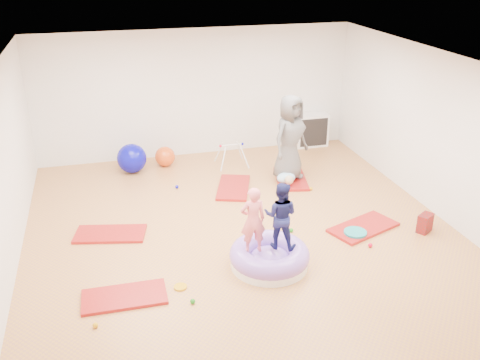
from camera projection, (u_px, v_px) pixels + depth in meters
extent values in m
cube|color=#C68D3C|center=(245.00, 237.00, 8.75)|extent=(7.00, 8.00, 0.01)
cube|color=silver|center=(245.00, 67.00, 7.62)|extent=(7.00, 8.00, 0.01)
cube|color=silver|center=(196.00, 93.00, 11.72)|extent=(7.00, 0.01, 2.80)
cube|color=silver|center=(368.00, 320.00, 4.65)|extent=(7.00, 0.01, 2.80)
cube|color=silver|center=(1.00, 182.00, 7.35)|extent=(0.01, 8.00, 2.80)
cube|color=silver|center=(444.00, 138.00, 9.02)|extent=(0.01, 8.00, 2.80)
cube|color=#A5221C|center=(124.00, 297.00, 7.24)|extent=(1.14, 0.58, 0.05)
cube|color=#A5221C|center=(110.00, 234.00, 8.81)|extent=(1.24, 0.81, 0.05)
cube|color=#A5221C|center=(233.00, 187.00, 10.48)|extent=(0.94, 1.30, 0.05)
cube|color=#A5221C|center=(363.00, 227.00, 9.01)|extent=(1.32, 0.97, 0.05)
cube|color=#A5221C|center=(291.00, 179.00, 10.88)|extent=(0.81, 1.26, 0.05)
cylinder|color=white|center=(269.00, 262.00, 7.96)|extent=(1.16, 1.16, 0.13)
torus|color=#8F63D3|center=(269.00, 255.00, 7.92)|extent=(1.19, 1.19, 0.32)
ellipsoid|color=#8F63D3|center=(269.00, 259.00, 7.95)|extent=(0.63, 0.63, 0.29)
imported|color=#F77279|center=(253.00, 217.00, 7.58)|extent=(0.37, 0.25, 1.02)
imported|color=navy|center=(281.00, 212.00, 7.70)|extent=(0.62, 0.58, 1.03)
imported|color=#595959|center=(290.00, 138.00, 10.51)|extent=(1.00, 0.88, 1.72)
ellipsoid|color=#A1D9FD|center=(286.00, 178.00, 10.59)|extent=(0.38, 0.24, 0.22)
sphere|color=#C9AF86|center=(289.00, 180.00, 10.42)|extent=(0.18, 0.18, 0.18)
sphere|color=#D89D0B|center=(95.00, 325.00, 6.68)|extent=(0.07, 0.07, 0.07)
sphere|color=#D89D0B|center=(311.00, 189.00, 10.41)|extent=(0.07, 0.07, 0.07)
sphere|color=#0908A6|center=(177.00, 187.00, 10.48)|extent=(0.07, 0.07, 0.07)
sphere|color=red|center=(370.00, 245.00, 8.45)|extent=(0.07, 0.07, 0.07)
sphere|color=#1B8117|center=(291.00, 230.00, 8.90)|extent=(0.07, 0.07, 0.07)
sphere|color=#1B8117|center=(193.00, 301.00, 7.13)|extent=(0.07, 0.07, 0.07)
sphere|color=#0908A6|center=(132.00, 158.00, 11.14)|extent=(0.61, 0.61, 0.61)
sphere|color=#D94D16|center=(165.00, 157.00, 11.49)|extent=(0.43, 0.43, 0.43)
cylinder|color=white|center=(223.00, 159.00, 11.22)|extent=(0.19, 0.19, 0.50)
cylinder|color=white|center=(219.00, 152.00, 11.59)|extent=(0.19, 0.19, 0.50)
cylinder|color=white|center=(245.00, 157.00, 11.33)|extent=(0.19, 0.19, 0.50)
cylinder|color=white|center=(239.00, 150.00, 11.70)|extent=(0.19, 0.19, 0.50)
cylinder|color=white|center=(231.00, 145.00, 11.37)|extent=(0.48, 0.03, 0.03)
sphere|color=red|center=(220.00, 146.00, 11.32)|extent=(0.06, 0.06, 0.06)
sphere|color=#0908A6|center=(242.00, 144.00, 11.43)|extent=(0.06, 0.06, 0.06)
cube|color=white|center=(311.00, 130.00, 12.59)|extent=(0.77, 0.37, 0.77)
cube|color=black|center=(314.00, 132.00, 12.43)|extent=(0.66, 0.02, 0.66)
cube|color=white|center=(312.00, 131.00, 12.54)|extent=(0.02, 0.26, 0.68)
cube|color=white|center=(312.00, 131.00, 12.54)|extent=(0.68, 0.26, 0.02)
cylinder|color=teal|center=(355.00, 234.00, 8.78)|extent=(0.37, 0.37, 0.08)
cube|color=#A90200|center=(425.00, 223.00, 8.87)|extent=(0.32, 0.29, 0.32)
cylinder|color=#D89D0B|center=(180.00, 287.00, 7.46)|extent=(0.18, 0.18, 0.03)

